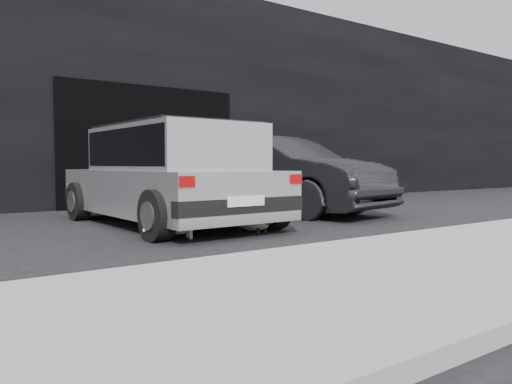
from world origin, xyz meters
TOP-DOWN VIEW (x-y plane):
  - ground at (0.00, 0.00)m, footprint 80.00×80.00m
  - building_facade at (1.00, 6.00)m, footprint 34.00×4.00m
  - garage_opening at (1.00, 3.99)m, footprint 4.00×0.10m
  - curb at (1.00, -2.60)m, footprint 18.00×0.25m
  - sidewalk at (1.00, -3.80)m, footprint 18.00×2.20m
  - silver_hatchback at (-0.20, 0.61)m, footprint 2.10×4.10m
  - second_car at (2.32, 1.24)m, footprint 2.39×4.62m
  - cat_siamese at (0.40, -0.73)m, footprint 0.40×0.81m
  - cat_white at (-0.72, -0.72)m, footprint 0.77×0.35m

SIDE VIEW (x-z plane):
  - ground at x=0.00m, z-range 0.00..0.00m
  - sidewalk at x=1.00m, z-range 0.00..0.11m
  - curb at x=1.00m, z-range 0.00..0.12m
  - cat_siamese at x=0.40m, z-range -0.01..0.28m
  - cat_white at x=-0.72m, z-range -0.01..0.36m
  - second_car at x=2.32m, z-range 0.00..1.45m
  - silver_hatchback at x=-0.20m, z-range 0.07..1.56m
  - garage_opening at x=1.00m, z-range 0.00..2.60m
  - building_facade at x=1.00m, z-range 0.00..5.00m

